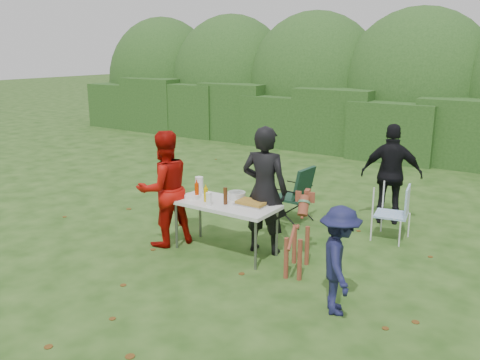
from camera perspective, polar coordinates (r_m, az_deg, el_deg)
The scene contains 20 objects.
ground at distance 7.19m, azimuth -2.45°, elevation -8.77°, with size 80.00×80.00×0.00m, color #1E4211.
hedge_row at distance 14.03m, azimuth 17.23°, elevation 5.78°, with size 22.00×1.40×1.70m, color #23471C.
shrub_backdrop at distance 15.47m, azimuth 19.19°, elevation 9.20°, with size 20.00×2.60×3.20m, color #3D6628.
folding_table at distance 7.17m, azimuth -1.65°, elevation -2.97°, with size 1.50×0.70×0.74m.
person_cook at distance 7.13m, azimuth 2.78°, elevation -1.17°, with size 0.67×0.44×1.83m, color black.
person_red_jacket at distance 7.51m, azimuth -8.50°, elevation -0.97°, with size 0.83×0.65×1.71m, color #A60D06.
person_black_puffy at distance 8.72m, azimuth 16.64°, elevation 0.62°, with size 0.98×0.41×1.67m, color black.
child at distance 5.69m, azimuth 11.07°, elevation -8.86°, with size 0.79×0.46×1.23m, color #181A41.
dog at distance 6.67m, azimuth 6.46°, elevation -6.43°, with size 0.99×0.40×0.94m, color brown, non-canonical shape.
camping_chair at distance 8.51m, azimuth 5.85°, elevation -1.56°, with size 0.61×0.61×0.98m, color #173626, non-canonical shape.
lawn_chair at distance 8.07m, azimuth 16.63°, elevation -3.48°, with size 0.51×0.51×0.86m, color #4A90DA, non-canonical shape.
food_tray at distance 7.06m, azimuth 1.33°, elevation -2.72°, with size 0.45×0.30×0.02m, color #B7B7BA.
focaccia_bread at distance 7.05m, azimuth 1.33°, elevation -2.50°, with size 0.40×0.26×0.04m, color #AA7D2A.
mustard_bottle at distance 7.19m, azimuth -3.85°, elevation -1.67°, with size 0.06×0.06×0.20m, color #C9A600.
ketchup_bottle at distance 7.37m, azimuth -4.87°, elevation -1.20°, with size 0.06×0.06×0.22m, color #BB2F02.
beer_bottle at distance 7.05m, azimuth -1.65°, elevation -1.80°, with size 0.06×0.06×0.24m, color #47230F.
paper_towel_roll at distance 7.58m, azimuth -4.60°, elevation -0.60°, with size 0.12×0.12×0.26m, color white.
cup_stack at distance 7.03m, azimuth -3.53°, elevation -2.13°, with size 0.08×0.08×0.18m, color white.
pasta_bowl at distance 7.33m, azimuth -0.39°, elevation -1.74°, with size 0.26×0.26×0.10m, color silver.
plate_stack at distance 7.41m, azimuth -5.38°, elevation -1.81°, with size 0.24×0.24×0.05m, color white.
Camera 1 is at (3.91, -5.32, 2.86)m, focal length 38.00 mm.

